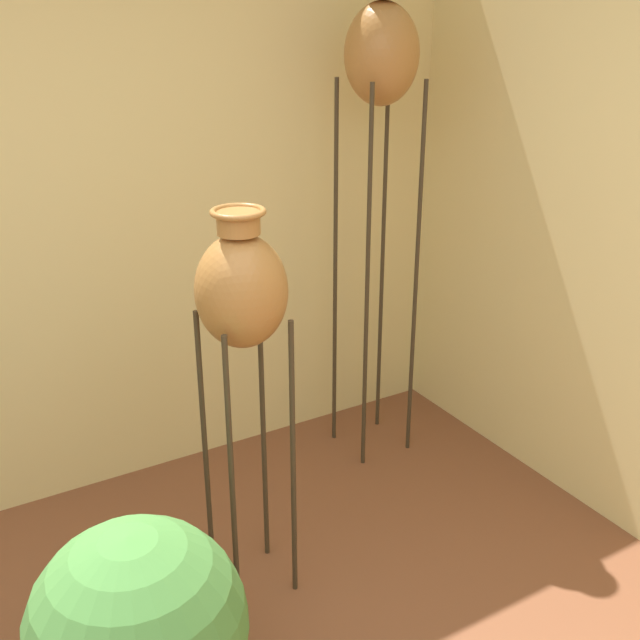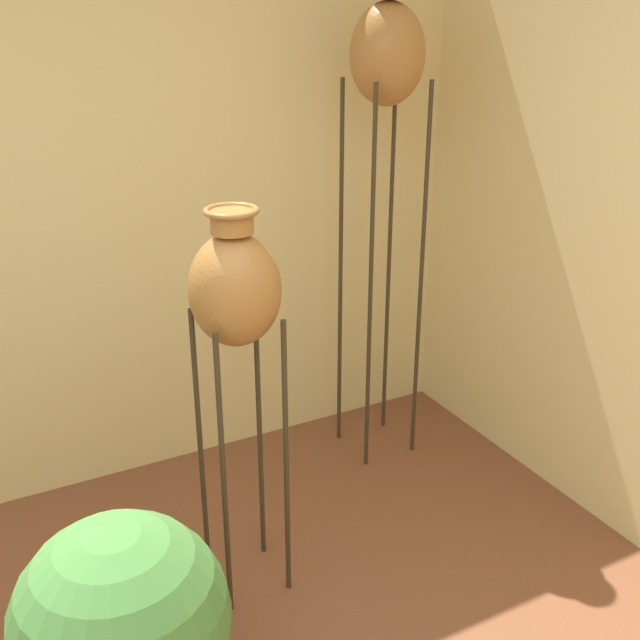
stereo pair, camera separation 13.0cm
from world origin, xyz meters
The scene contains 3 objects.
vase_stand_tall centered at (1.64, 1.83, 1.87)m, with size 0.32×0.32×2.21m.
vase_stand_medium centered at (0.66, 1.21, 1.21)m, with size 0.32×0.32×1.50m.
potted_plant centered at (0.09, 0.76, 0.40)m, with size 0.65×0.65×0.75m.
Camera 1 is at (-0.30, -0.95, 2.09)m, focal length 42.00 mm.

